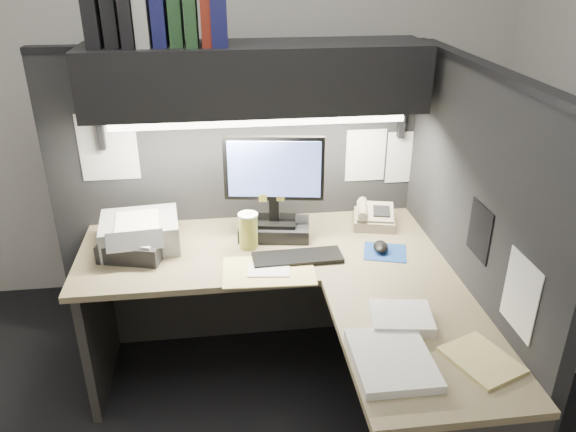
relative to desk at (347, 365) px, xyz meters
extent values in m
cube|color=silver|center=(-0.43, 1.50, 0.91)|extent=(3.50, 0.04, 2.70)
cube|color=black|center=(-0.40, 0.93, 0.36)|extent=(1.90, 0.06, 1.60)
cube|color=black|center=(0.55, 0.18, 0.36)|extent=(0.06, 1.50, 1.60)
cube|color=#96875F|center=(-0.33, 0.56, 0.27)|extent=(1.70, 0.68, 0.03)
cube|color=#96875F|center=(0.22, -0.20, 0.27)|extent=(0.60, 0.85, 0.03)
cube|color=#322F2C|center=(-0.33, 0.86, -0.09)|extent=(1.61, 0.02, 0.70)
cube|color=#322F2C|center=(-1.13, 0.56, -0.09)|extent=(0.04, 0.61, 0.70)
cube|color=black|center=(-0.30, 0.75, 1.06)|extent=(1.55, 0.34, 0.30)
cylinder|color=white|center=(-0.30, 0.61, 0.89)|extent=(1.32, 0.04, 0.04)
cube|color=black|center=(-0.23, 0.67, 0.32)|extent=(0.37, 0.26, 0.07)
cube|color=black|center=(-0.23, 0.67, 0.43)|extent=(0.05, 0.05, 0.11)
cube|color=black|center=(-0.23, 0.67, 0.65)|extent=(0.48, 0.11, 0.32)
cube|color=#6A83E9|center=(-0.23, 0.65, 0.65)|extent=(0.44, 0.07, 0.28)
cube|color=black|center=(-0.15, 0.41, 0.30)|extent=(0.42, 0.15, 0.02)
cube|color=navy|center=(0.27, 0.43, 0.29)|extent=(0.24, 0.23, 0.00)
ellipsoid|color=black|center=(0.25, 0.44, 0.31)|extent=(0.09, 0.12, 0.04)
cube|color=tan|center=(0.29, 0.73, 0.33)|extent=(0.25, 0.26, 0.08)
cylinder|color=#C7C14F|center=(-0.37, 0.56, 0.37)|extent=(0.11, 0.11, 0.17)
cube|color=#96989C|center=(-0.88, 0.64, 0.36)|extent=(0.39, 0.34, 0.14)
cube|color=black|center=(-0.90, 0.56, 0.33)|extent=(0.34, 0.30, 0.09)
cube|color=#CEBC74|center=(-0.30, 0.32, 0.29)|extent=(0.42, 0.28, 0.01)
cube|color=white|center=(0.17, -0.12, 0.31)|extent=(0.26, 0.23, 0.04)
cube|color=white|center=(0.07, -0.34, 0.30)|extent=(0.27, 0.34, 0.03)
cube|color=#CEBC74|center=(0.38, -0.37, 0.29)|extent=(0.27, 0.30, 0.01)
cube|color=black|center=(-0.98, 0.75, 1.35)|extent=(0.06, 0.22, 0.28)
cube|color=black|center=(-0.90, 0.76, 1.34)|extent=(0.06, 0.22, 0.27)
cube|color=black|center=(-0.84, 0.73, 1.36)|extent=(0.05, 0.22, 0.30)
cube|color=#BABAB6|center=(-0.78, 0.76, 1.36)|extent=(0.06, 0.22, 0.31)
cube|color=#16184D|center=(-0.71, 0.76, 1.35)|extent=(0.06, 0.22, 0.28)
cube|color=#224424|center=(-0.64, 0.76, 1.36)|extent=(0.05, 0.22, 0.30)
cube|color=#224424|center=(-0.57, 0.73, 1.34)|extent=(0.05, 0.22, 0.27)
cube|color=maroon|center=(-0.51, 0.75, 1.36)|extent=(0.05, 0.22, 0.31)
cube|color=#16184D|center=(-0.46, 0.74, 1.35)|extent=(0.07, 0.22, 0.29)
cube|color=white|center=(0.27, 0.90, 0.61)|extent=(0.21, 0.00, 0.28)
cube|color=white|center=(0.49, 0.90, 0.59)|extent=(0.21, 0.00, 0.28)
cube|color=white|center=(-1.03, 0.90, 0.71)|extent=(0.28, 0.00, 0.34)
cube|color=black|center=(0.52, 0.05, 0.58)|extent=(0.00, 0.18, 0.22)
cube|color=white|center=(0.52, -0.30, 0.51)|extent=(0.00, 0.21, 0.28)
camera|label=1|loc=(-0.48, -1.82, 1.59)|focal=35.00mm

